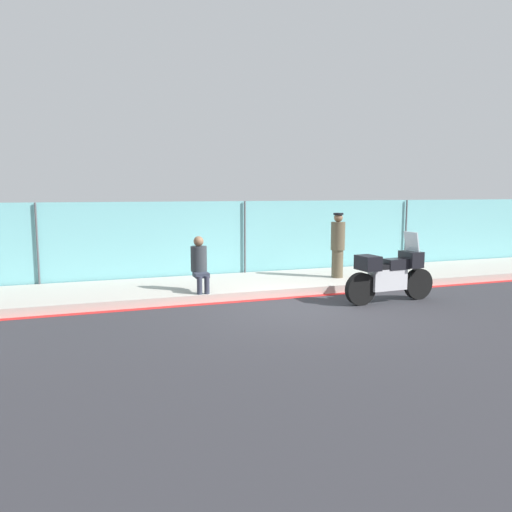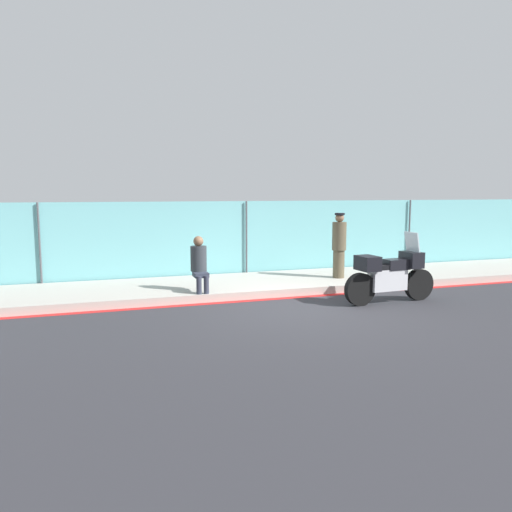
% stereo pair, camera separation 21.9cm
% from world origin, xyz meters
% --- Properties ---
extents(ground_plane, '(120.00, 120.00, 0.00)m').
position_xyz_m(ground_plane, '(0.00, 0.00, 0.00)').
color(ground_plane, '#2D2D33').
extents(sidewalk, '(37.79, 2.52, 0.18)m').
position_xyz_m(sidewalk, '(0.00, 2.38, 0.09)').
color(sidewalk, '#ADA89E').
rests_on(sidewalk, ground_plane).
extents(curb_paint_stripe, '(37.79, 0.18, 0.01)m').
position_xyz_m(curb_paint_stripe, '(0.00, 1.02, 0.00)').
color(curb_paint_stripe, red).
rests_on(curb_paint_stripe, ground_plane).
extents(storefront_fence, '(35.90, 0.17, 2.08)m').
position_xyz_m(storefront_fence, '(-0.00, 3.73, 1.04)').
color(storefront_fence, '#6BB2B7').
rests_on(storefront_fence, ground_plane).
extents(motorcycle, '(2.17, 0.57, 1.48)m').
position_xyz_m(motorcycle, '(2.00, -0.08, 0.60)').
color(motorcycle, black).
rests_on(motorcycle, ground_plane).
extents(officer_standing, '(0.35, 0.35, 1.63)m').
position_xyz_m(officer_standing, '(1.96, 2.12, 1.01)').
color(officer_standing, brown).
rests_on(officer_standing, sidewalk).
extents(person_seated_on_curb, '(0.35, 0.62, 1.20)m').
position_xyz_m(person_seated_on_curb, '(-1.72, 1.54, 0.84)').
color(person_seated_on_curb, '#2D3342').
rests_on(person_seated_on_curb, sidewalk).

